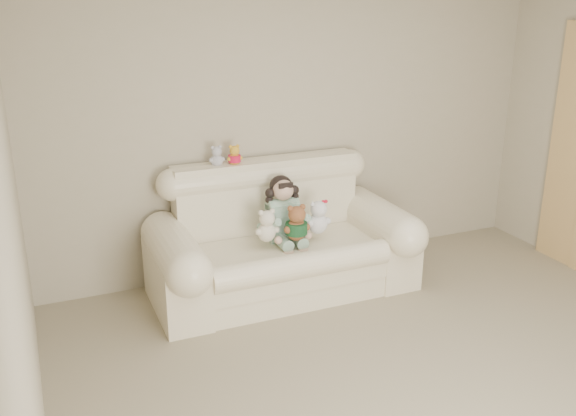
{
  "coord_description": "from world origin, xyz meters",
  "views": [
    {
      "loc": [
        -2.16,
        -2.37,
        2.36
      ],
      "look_at": [
        -0.35,
        1.9,
        0.75
      ],
      "focal_mm": 39.71,
      "sensor_mm": 36.0,
      "label": 1
    }
  ],
  "objects_px": {
    "seated_child": "(283,208)",
    "brown_teddy": "(296,219)",
    "white_cat": "(318,213)",
    "cream_teddy": "(267,222)",
    "sofa": "(283,232)"
  },
  "relations": [
    {
      "from": "white_cat",
      "to": "seated_child",
      "type": "bearing_deg",
      "value": 136.27
    },
    {
      "from": "seated_child",
      "to": "white_cat",
      "type": "distance_m",
      "value": 0.29
    },
    {
      "from": "seated_child",
      "to": "brown_teddy",
      "type": "xyz_separation_m",
      "value": [
        0.02,
        -0.24,
        -0.02
      ]
    },
    {
      "from": "sofa",
      "to": "white_cat",
      "type": "height_order",
      "value": "sofa"
    },
    {
      "from": "sofa",
      "to": "brown_teddy",
      "type": "relative_size",
      "value": 6.2
    },
    {
      "from": "sofa",
      "to": "white_cat",
      "type": "relative_size",
      "value": 6.34
    },
    {
      "from": "sofa",
      "to": "white_cat",
      "type": "bearing_deg",
      "value": -19.14
    },
    {
      "from": "brown_teddy",
      "to": "white_cat",
      "type": "bearing_deg",
      "value": 14.79
    },
    {
      "from": "cream_teddy",
      "to": "brown_teddy",
      "type": "bearing_deg",
      "value": -31.39
    },
    {
      "from": "white_cat",
      "to": "cream_teddy",
      "type": "relative_size",
      "value": 1.08
    },
    {
      "from": "white_cat",
      "to": "cream_teddy",
      "type": "distance_m",
      "value": 0.44
    },
    {
      "from": "seated_child",
      "to": "brown_teddy",
      "type": "bearing_deg",
      "value": -87.15
    },
    {
      "from": "seated_child",
      "to": "cream_teddy",
      "type": "bearing_deg",
      "value": -141.29
    },
    {
      "from": "white_cat",
      "to": "brown_teddy",
      "type": "bearing_deg",
      "value": -170.87
    },
    {
      "from": "sofa",
      "to": "brown_teddy",
      "type": "distance_m",
      "value": 0.22
    }
  ]
}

